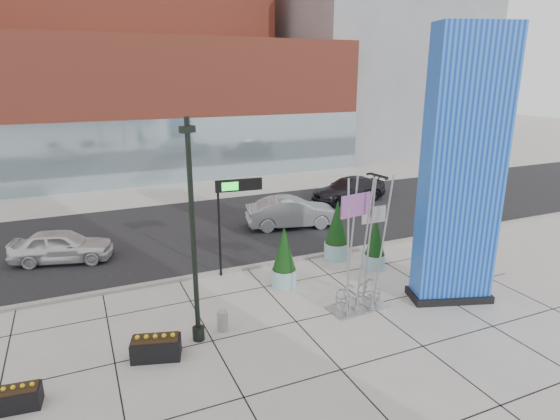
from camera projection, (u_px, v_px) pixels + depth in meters
name	position (u px, v px, depth m)	size (l,w,h in m)	color
ground	(259.00, 314.00, 16.73)	(160.00, 160.00, 0.00)	#9E9991
street_asphalt	(192.00, 231.00, 25.50)	(80.00, 12.00, 0.02)	black
curb_edge	(225.00, 271.00, 20.22)	(80.00, 0.30, 0.12)	gray
tower_podium	(152.00, 108.00, 39.26)	(34.00, 10.00, 11.00)	#A2422F
tower_glass_front	(165.00, 152.00, 35.89)	(34.00, 0.60, 5.00)	#8CA5B2
building_grey_parking	(370.00, 67.00, 52.38)	(20.00, 18.00, 18.00)	slate
blue_pylon	(462.00, 176.00, 16.61)	(3.24, 2.18, 9.93)	#0B32AB
lamp_post	(194.00, 256.00, 14.34)	(0.49, 0.39, 7.12)	black
public_art_sculpture	(359.00, 275.00, 16.85)	(2.26, 1.26, 4.95)	#A8ABAD
concrete_bollard	(223.00, 321.00, 15.59)	(0.37, 0.37, 0.71)	gray
overhead_street_sign	(235.00, 193.00, 19.24)	(1.95, 0.36, 4.14)	black
round_planter_east	(375.00, 245.00, 20.40)	(0.93, 0.93, 2.33)	#8FC0BF
round_planter_mid	(337.00, 232.00, 21.40)	(1.12, 1.12, 2.79)	#8FC0BF
round_planter_west	(284.00, 258.00, 18.66)	(1.03, 1.03, 2.56)	#8FC0BF
box_planter_north	(15.00, 398.00, 11.97)	(1.29, 0.75, 0.68)	black
box_planter_south	(156.00, 347.00, 14.09)	(1.60, 1.11, 0.80)	black
car_white_west	(62.00, 246.00, 21.23)	(1.76, 4.38, 1.49)	silver
car_silver_mid	(292.00, 213.00, 26.02)	(1.77, 5.09, 1.68)	#9B9EA2
car_dark_east	(348.00, 190.00, 31.30)	(2.21, 5.43, 1.58)	black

